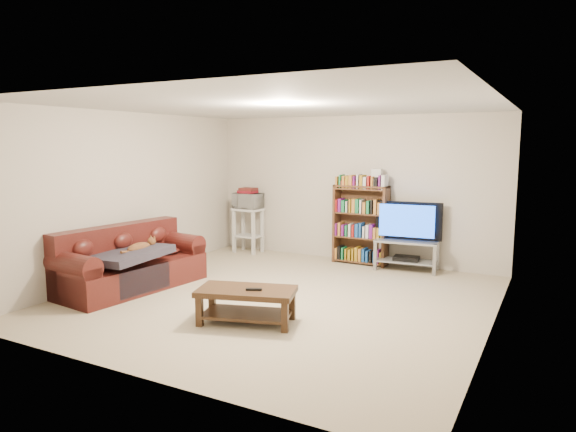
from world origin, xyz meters
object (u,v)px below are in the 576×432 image
Objects in this scene: coffee_table at (247,299)px; bookshelf at (361,224)px; tv_stand at (407,250)px; sofa at (129,266)px.

coffee_table is 3.28m from bookshelf.
tv_stand is 0.77× the size of bookshelf.
bookshelf is at bearing 70.93° from coffee_table.
sofa is at bearing 152.05° from coffee_table.
tv_stand is (3.07, 2.73, 0.02)m from sofa.
tv_stand is at bearing 48.18° from sofa.
tv_stand is at bearing 56.90° from coffee_table.
bookshelf reaches higher than tv_stand.
sofa is 4.11m from tv_stand.
tv_stand is at bearing -6.03° from bookshelf.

